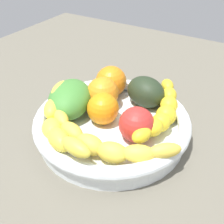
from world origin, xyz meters
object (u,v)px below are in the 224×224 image
object	(u,v)px
orange_front	(103,93)
tomato_red	(137,124)
mango_green	(70,99)
banana_draped_left	(163,112)
avocado_dark	(146,92)
fruit_bowl	(112,124)
orange_mid_left	(111,81)
banana_arching_top	(58,123)
banana_draped_right	(103,143)
orange_mid_right	(104,108)

from	to	relation	value
orange_front	tomato_red	xyz separation A→B (cm)	(10.62, -5.60, -0.12)
mango_green	tomato_red	world-z (taller)	same
banana_draped_left	avocado_dark	world-z (taller)	avocado_dark
fruit_bowl	mango_green	distance (cm)	9.81
tomato_red	orange_front	bearing A→B (deg)	152.22
fruit_bowl	avocado_dark	xyz separation A→B (cm)	(2.29, 9.63, 3.02)
orange_mid_left	avocado_dark	size ratio (longest dim) A/B	0.80
banana_arching_top	orange_front	xyz separation A→B (cm)	(1.27, 12.53, -0.05)
banana_draped_left	mango_green	world-z (taller)	mango_green
banana_draped_left	orange_front	world-z (taller)	orange_front
banana_arching_top	tomato_red	world-z (taller)	tomato_red
mango_green	tomato_red	distance (cm)	15.00
orange_front	banana_arching_top	bearing A→B (deg)	-95.78
banana_arching_top	orange_front	world-z (taller)	orange_front
banana_draped_right	tomato_red	size ratio (longest dim) A/B	3.97
banana_draped_left	avocado_dark	size ratio (longest dim) A/B	2.61
fruit_bowl	banana_draped_right	distance (cm)	8.44
fruit_bowl	banana_arching_top	size ratio (longest dim) A/B	1.68
banana_draped_left	tomato_red	distance (cm)	7.03
mango_green	banana_draped_right	bearing A→B (deg)	-29.19
avocado_dark	banana_draped_right	bearing A→B (deg)	-87.84
fruit_bowl	orange_mid_left	distance (cm)	11.46
mango_green	avocado_dark	world-z (taller)	mango_green
mango_green	fruit_bowl	bearing A→B (deg)	4.45
orange_front	mango_green	bearing A→B (deg)	-130.30
banana_draped_right	orange_mid_right	bearing A→B (deg)	121.83
banana_draped_right	tomato_red	bearing A→B (deg)	66.44
mango_green	banana_arching_top	bearing A→B (deg)	-67.23
banana_arching_top	orange_mid_right	size ratio (longest dim) A/B	2.88
orange_front	mango_green	world-z (taller)	orange_front
fruit_bowl	mango_green	xyz separation A→B (cm)	(-9.28, -0.72, 3.11)
fruit_bowl	banana_draped_right	world-z (taller)	banana_draped_right
banana_draped_right	banana_arching_top	world-z (taller)	banana_arching_top
banana_arching_top	orange_mid_left	bearing A→B (deg)	88.97
orange_front	avocado_dark	xyz separation A→B (cm)	(7.19, 5.20, -0.19)
banana_arching_top	mango_green	xyz separation A→B (cm)	(-3.10, 7.38, -0.14)
banana_draped_left	orange_mid_right	bearing A→B (deg)	-152.62
banana_arching_top	banana_draped_left	bearing A→B (deg)	44.12
orange_mid_right	mango_green	world-z (taller)	mango_green
orange_mid_right	mango_green	xyz separation A→B (cm)	(-7.28, -1.12, 0.14)
banana_draped_right	orange_mid_left	distance (cm)	19.01
fruit_bowl	orange_mid_left	bearing A→B (deg)	122.26
mango_green	avocado_dark	size ratio (longest dim) A/B	1.40
tomato_red	orange_mid_right	bearing A→B (deg)	168.50
mango_green	banana_draped_left	bearing A→B (deg)	19.97
orange_mid_left	banana_draped_left	bearing A→B (deg)	-15.41
avocado_dark	mango_green	bearing A→B (deg)	-138.16
fruit_bowl	tomato_red	xyz separation A→B (cm)	(5.72, -1.17, 3.08)
banana_draped_left	orange_mid_left	xyz separation A→B (cm)	(-13.72, 3.78, 0.80)
fruit_bowl	orange_mid_right	distance (cm)	3.60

